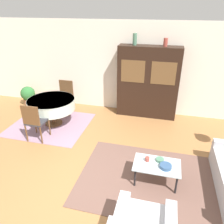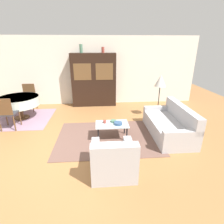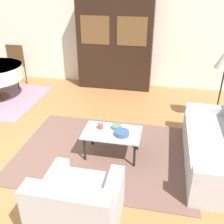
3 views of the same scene
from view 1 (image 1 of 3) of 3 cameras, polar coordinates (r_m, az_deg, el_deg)
ground_plane at (r=4.31m, az=-7.60°, el=-19.37°), size 14.00×14.00×0.00m
wall_back at (r=6.73m, az=3.08°, el=11.46°), size 10.00×0.06×2.70m
area_rug at (r=4.51m, az=9.70°, el=-16.98°), size 2.71×2.01×0.01m
dining_rug at (r=6.46m, az=-15.74°, el=-3.14°), size 2.09×1.85×0.01m
coffee_table at (r=4.25m, az=11.61°, el=-13.77°), size 0.86×0.54×0.41m
display_cabinet at (r=6.46m, az=9.33°, el=7.61°), size 1.74×0.45×2.07m
dining_table at (r=6.21m, az=-15.53°, el=1.93°), size 1.28×1.28×0.75m
dining_chair_near at (r=5.58m, az=-19.64°, el=-2.03°), size 0.44×0.44×0.98m
dining_chair_far at (r=6.93m, az=-12.13°, el=4.49°), size 0.44×0.44×0.98m
cup at (r=4.25m, az=9.19°, el=-12.04°), size 0.09×0.09×0.08m
bowl at (r=4.17m, az=13.83°, el=-13.63°), size 0.22×0.22×0.07m
bowl_small at (r=4.30m, az=12.38°, el=-12.10°), size 0.15×0.15×0.05m
vase_tall at (r=6.24m, az=5.99°, el=18.39°), size 0.11×0.11×0.31m
vase_short at (r=6.18m, az=13.82°, el=17.28°), size 0.11×0.11×0.21m
potted_plant at (r=7.87m, az=-21.09°, el=4.24°), size 0.47×0.47×0.63m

